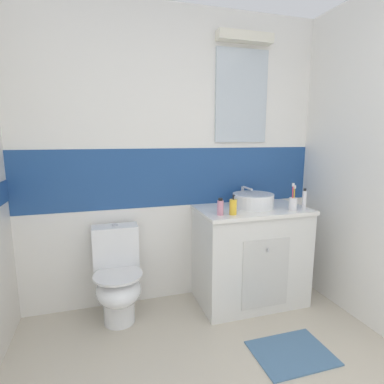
# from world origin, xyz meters

# --- Properties ---
(wall_back_tiled) EXTENTS (3.20, 0.20, 2.50)m
(wall_back_tiled) POSITION_xyz_m (0.01, 2.45, 1.26)
(wall_back_tiled) COLOR white
(wall_back_tiled) RESTS_ON ground_plane
(vanity_cabinet) EXTENTS (0.93, 0.57, 0.85)m
(vanity_cabinet) POSITION_xyz_m (0.60, 2.13, 0.43)
(vanity_cabinet) COLOR silver
(vanity_cabinet) RESTS_ON ground_plane
(sink_basin) EXTENTS (0.35, 0.39, 0.16)m
(sink_basin) POSITION_xyz_m (0.62, 2.15, 0.91)
(sink_basin) COLOR white
(sink_basin) RESTS_ON vanity_cabinet
(toilet) EXTENTS (0.37, 0.50, 0.76)m
(toilet) POSITION_xyz_m (-0.54, 2.15, 0.35)
(toilet) COLOR white
(toilet) RESTS_ON ground_plane
(toothbrush_cup) EXTENTS (0.07, 0.07, 0.23)m
(toothbrush_cup) POSITION_xyz_m (0.88, 1.95, 0.91)
(toothbrush_cup) COLOR white
(toothbrush_cup) RESTS_ON vanity_cabinet
(soap_dispenser) EXTENTS (0.06, 0.06, 0.16)m
(soap_dispenser) POSITION_xyz_m (0.35, 1.96, 0.91)
(soap_dispenser) COLOR yellow
(soap_dispenser) RESTS_ON vanity_cabinet
(lotion_bottle_short) EXTENTS (0.05, 0.05, 0.13)m
(lotion_bottle_short) POSITION_xyz_m (0.25, 1.98, 0.91)
(lotion_bottle_short) COLOR pink
(lotion_bottle_short) RESTS_ON vanity_cabinet
(toothpaste_tube_upright) EXTENTS (0.03, 0.03, 0.18)m
(toothpaste_tube_upright) POSITION_xyz_m (0.99, 1.96, 0.93)
(toothpaste_tube_upright) COLOR white
(toothpaste_tube_upright) RESTS_ON vanity_cabinet
(bath_mat) EXTENTS (0.51, 0.39, 0.01)m
(bath_mat) POSITION_xyz_m (0.55, 1.41, 0.01)
(bath_mat) COLOR #4C7299
(bath_mat) RESTS_ON ground_plane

